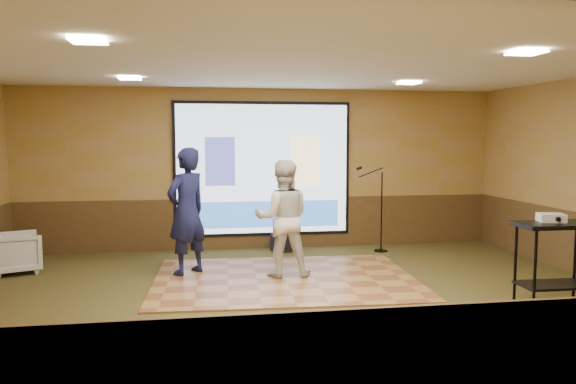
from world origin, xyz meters
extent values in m
plane|color=#2C3317|center=(0.00, 0.00, 0.00)|extent=(9.00, 9.00, 0.00)
cube|color=#A37E43|center=(0.00, 3.50, 1.50)|extent=(9.00, 0.04, 3.00)
cube|color=#A37E43|center=(0.00, -3.50, 1.50)|extent=(9.00, 0.04, 3.00)
cube|color=white|center=(0.00, 0.00, 3.00)|extent=(9.00, 7.00, 0.04)
cube|color=#4A2E18|center=(0.00, 3.48, 0.47)|extent=(9.00, 0.04, 0.95)
cube|color=#4A2E18|center=(0.00, -3.48, 0.47)|extent=(9.00, 0.04, 0.95)
cube|color=black|center=(0.00, 3.45, 1.50)|extent=(3.32, 0.03, 2.52)
cube|color=#C9DDFF|center=(0.00, 3.42, 1.50)|extent=(3.20, 0.02, 2.40)
cube|color=#3E3F88|center=(-0.80, 3.40, 1.65)|extent=(0.55, 0.01, 0.90)
cube|color=#FEE593|center=(0.80, 3.40, 1.65)|extent=(0.55, 0.01, 0.90)
cube|color=blue|center=(0.00, 3.40, 0.65)|extent=(2.88, 0.01, 0.50)
cube|color=#FFE6BF|center=(-2.20, 1.80, 2.97)|extent=(0.32, 0.32, 0.02)
cube|color=#FFE6BF|center=(2.20, 1.80, 2.97)|extent=(0.32, 0.32, 0.02)
cube|color=#FFE6BF|center=(-2.20, -1.50, 2.97)|extent=(0.32, 0.32, 0.02)
cube|color=#FFE6BF|center=(2.20, -1.50, 2.97)|extent=(0.32, 0.32, 0.02)
cube|color=#9E713A|center=(0.03, 1.01, 0.01)|extent=(3.94, 3.08, 0.03)
imported|color=#13163B|center=(-1.39, 1.51, 0.98)|extent=(0.83, 0.81, 1.91)
imported|color=silver|center=(0.02, 1.16, 0.89)|extent=(0.89, 0.72, 1.74)
cylinder|color=black|center=(2.74, -0.99, 0.49)|extent=(0.04, 0.04, 0.99)
cylinder|color=black|center=(2.74, -0.58, 0.49)|extent=(0.04, 0.04, 0.99)
cylinder|color=black|center=(3.57, -0.58, 0.49)|extent=(0.04, 0.04, 0.99)
cube|color=black|center=(3.16, -0.78, 1.02)|extent=(0.99, 0.52, 0.05)
cube|color=black|center=(3.16, -0.78, 0.26)|extent=(0.89, 0.47, 0.03)
cube|color=white|center=(3.13, -0.69, 1.09)|extent=(0.36, 0.33, 0.10)
cylinder|color=black|center=(2.11, 2.78, 0.01)|extent=(0.25, 0.25, 0.02)
cylinder|color=black|center=(2.11, 2.78, 0.73)|extent=(0.02, 0.02, 1.46)
cylinder|color=black|center=(1.89, 2.78, 1.46)|extent=(0.46, 0.02, 0.18)
cylinder|color=black|center=(1.67, 2.78, 1.54)|extent=(0.11, 0.05, 0.08)
imported|color=gray|center=(-4.00, 2.09, 0.32)|extent=(0.89, 0.88, 0.63)
cube|color=black|center=(0.36, 3.11, 0.16)|extent=(0.51, 0.34, 0.31)
camera|label=1|loc=(-1.23, -7.00, 2.08)|focal=35.00mm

